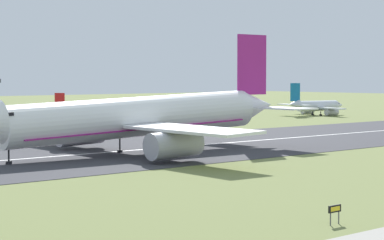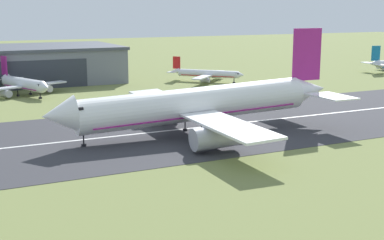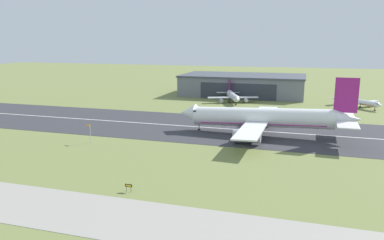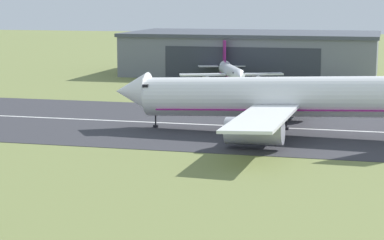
{
  "view_description": "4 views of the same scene",
  "coord_description": "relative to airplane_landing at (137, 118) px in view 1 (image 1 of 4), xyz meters",
  "views": [
    {
      "loc": [
        -65.28,
        7.86,
        11.73
      ],
      "look_at": [
        -0.46,
        84.0,
        5.9
      ],
      "focal_mm": 70.0,
      "sensor_mm": 36.0,
      "label": 1
    },
    {
      "loc": [
        -41.31,
        13.91,
        22.37
      ],
      "look_at": [
        -4.29,
        89.55,
        4.9
      ],
      "focal_mm": 50.0,
      "sensor_mm": 36.0,
      "label": 2
    },
    {
      "loc": [
        13.36,
        -17.26,
        28.99
      ],
      "look_at": [
        -21.72,
        97.99,
        3.58
      ],
      "focal_mm": 35.0,
      "sensor_mm": 36.0,
      "label": 3
    },
    {
      "loc": [
        14.87,
        -11.46,
        20.17
      ],
      "look_at": [
        -9.13,
        81.4,
        4.48
      ],
      "focal_mm": 70.0,
      "sensor_mm": 36.0,
      "label": 4
    }
  ],
  "objects": [
    {
      "name": "airplane_parked_east",
      "position": [
        107.73,
        56.04,
        -2.67
      ],
      "size": [
        21.26,
        22.54,
        9.78
      ],
      "color": "silver",
      "rests_on": "ground_plane"
    },
    {
      "name": "airplane_landing",
      "position": [
        0.0,
        0.0,
        0.0
      ],
      "size": [
        56.1,
        51.15,
        18.81
      ],
      "color": "white",
      "rests_on": "ground_plane"
    },
    {
      "name": "runway_sign",
      "position": [
        -19.86,
        -53.49,
        -4.3
      ],
      "size": [
        1.47,
        0.13,
        1.57
      ],
      "color": "#4C4C51",
      "rests_on": "ground_plane"
    },
    {
      "name": "airplane_parked_centre",
      "position": [
        35.08,
        62.91,
        -2.89
      ],
      "size": [
        21.54,
        21.43,
        7.68
      ],
      "color": "silver",
      "rests_on": "ground_plane"
    },
    {
      "name": "runway_centreline",
      "position": [
        -1.19,
        4.99,
        -5.39
      ],
      "size": [
        452.61,
        0.7,
        0.01
      ],
      "primitive_type": "cube",
      "color": "silver",
      "rests_on": "runway_strip"
    },
    {
      "name": "runway_strip",
      "position": [
        -1.19,
        4.99,
        -5.43
      ],
      "size": [
        502.9,
        43.02,
        0.06
      ],
      "primitive_type": "cube",
      "color": "#333338",
      "rests_on": "ground_plane"
    }
  ]
}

